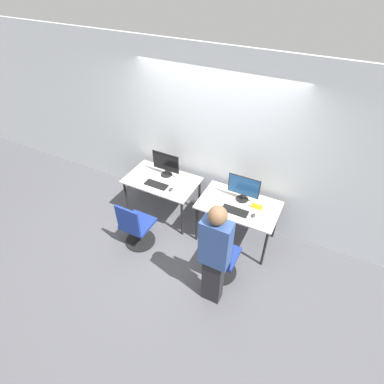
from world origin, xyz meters
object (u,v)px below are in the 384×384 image
keyboard_left (156,185)px  mouse_left (171,189)px  office_chair_right (220,259)px  monitor_right (244,188)px  mouse_right (253,215)px  keyboard_right (235,211)px  person_right (215,254)px  office_chair_left (136,228)px  monitor_left (166,164)px

keyboard_left → mouse_left: mouse_left is taller
office_chair_right → monitor_right: bearing=93.3°
keyboard_left → mouse_right: 1.63m
keyboard_right → person_right: 1.00m
mouse_left → monitor_right: size_ratio=0.18×
mouse_right → person_right: person_right is taller
monitor_right → office_chair_right: (0.05, -0.92, -0.61)m
keyboard_right → mouse_right: 0.27m
mouse_left → office_chair_right: office_chair_right is taller
mouse_left → monitor_right: monitor_right is taller
keyboard_left → office_chair_left: office_chair_left is taller
mouse_left → office_chair_left: size_ratio=0.10×
mouse_right → person_right: bearing=-99.6°
monitor_right → person_right: bearing=-85.5°
keyboard_right → monitor_left: bearing=166.7°
monitor_left → monitor_right: (1.36, -0.02, 0.00)m
mouse_left → mouse_right: 1.35m
office_chair_left → keyboard_right: (1.34, 0.66, 0.40)m
mouse_left → office_chair_left: (-0.26, -0.65, -0.40)m
monitor_right → mouse_left: bearing=-164.1°
office_chair_left → monitor_right: size_ratio=1.80×
keyboard_left → office_chair_right: (1.41, -0.62, -0.40)m
office_chair_left → mouse_right: bearing=22.9°
keyboard_right → office_chair_right: 0.74m
monitor_left → keyboard_left: size_ratio=1.25×
office_chair_left → monitor_right: monitor_right is taller
office_chair_right → monitor_left: bearing=146.4°
office_chair_left → mouse_left: bearing=68.1°
keyboard_left → office_chair_left: bearing=-88.6°
mouse_left → monitor_right: 1.14m
keyboard_right → office_chair_right: size_ratio=0.44×
mouse_left → person_right: 1.54m
office_chair_right → keyboard_right: bearing=94.9°
keyboard_right → mouse_left: bearing=-179.7°
mouse_right → office_chair_right: bearing=-108.8°
monitor_left → mouse_left: monitor_left is taller
keyboard_left → mouse_left: size_ratio=4.33×
keyboard_left → monitor_right: (1.36, 0.30, 0.21)m
office_chair_left → person_right: (1.45, -0.33, 0.55)m
keyboard_left → mouse_right: size_ratio=4.33×
office_chair_right → person_right: bearing=-82.5°
mouse_left → person_right: bearing=-39.6°
keyboard_right → mouse_right: size_ratio=4.33×
keyboard_left → mouse_right: bearing=0.8°
person_right → keyboard_left: bearing=146.0°
mouse_left → monitor_left: bearing=130.3°
monitor_left → office_chair_right: monitor_left is taller
keyboard_right → person_right: bearing=-84.1°
keyboard_right → mouse_right: bearing=4.8°
office_chair_right → mouse_right: bearing=71.2°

